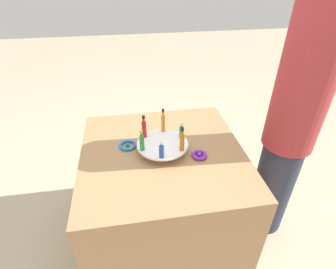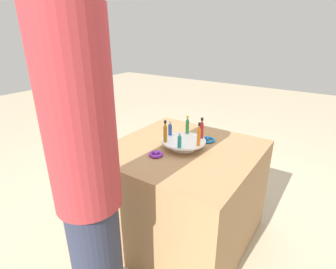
% 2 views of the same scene
% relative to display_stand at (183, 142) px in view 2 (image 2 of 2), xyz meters
% --- Properties ---
extents(ground_plane, '(12.00, 12.00, 0.00)m').
position_rel_display_stand_xyz_m(ground_plane, '(0.00, 0.00, -0.77)').
color(ground_plane, tan).
extents(party_table, '(0.95, 0.95, 0.73)m').
position_rel_display_stand_xyz_m(party_table, '(0.00, 0.00, -0.41)').
color(party_table, '#9E754C').
rests_on(party_table, ground_plane).
extents(display_stand, '(0.30, 0.30, 0.06)m').
position_rel_display_stand_xyz_m(display_stand, '(0.00, 0.00, 0.00)').
color(display_stand, white).
rests_on(display_stand, party_table).
extents(bottle_amber, '(0.03, 0.03, 0.15)m').
position_rel_display_stand_xyz_m(bottle_amber, '(-0.10, 0.08, 0.09)').
color(bottle_amber, '#AD6B19').
rests_on(bottle_amber, display_stand).
extents(bottle_teal, '(0.03, 0.03, 0.10)m').
position_rel_display_stand_xyz_m(bottle_teal, '(-0.12, -0.04, 0.07)').
color(bottle_teal, teal).
rests_on(bottle_teal, display_stand).
extents(bottle_orange, '(0.02, 0.02, 0.15)m').
position_rel_display_stand_xyz_m(bottle_orange, '(-0.02, -0.12, 0.09)').
color(bottle_orange, orange).
rests_on(bottle_orange, display_stand).
extents(bottle_red, '(0.03, 0.03, 0.14)m').
position_rel_display_stand_xyz_m(bottle_red, '(0.10, -0.08, 0.08)').
color(bottle_red, '#B21E23').
rests_on(bottle_red, display_stand).
extents(bottle_green, '(0.03, 0.03, 0.13)m').
position_rel_display_stand_xyz_m(bottle_green, '(0.12, 0.04, 0.08)').
color(bottle_green, '#288438').
rests_on(bottle_green, display_stand).
extents(bottle_blue, '(0.03, 0.03, 0.10)m').
position_rel_display_stand_xyz_m(bottle_blue, '(0.02, 0.12, 0.07)').
color(bottle_blue, '#234CAD').
rests_on(bottle_blue, display_stand).
extents(ribbon_bow_blue, '(0.11, 0.11, 0.02)m').
position_rel_display_stand_xyz_m(ribbon_bow_blue, '(0.20, -0.08, -0.03)').
color(ribbon_bow_blue, blue).
rests_on(ribbon_bow_blue, party_table).
extents(ribbon_bow_purple, '(0.09, 0.09, 0.03)m').
position_rel_display_stand_xyz_m(ribbon_bow_purple, '(-0.20, 0.08, -0.03)').
color(ribbon_bow_purple, purple).
rests_on(ribbon_bow_purple, party_table).
extents(person_figure, '(0.30, 0.30, 1.74)m').
position_rel_display_stand_xyz_m(person_figure, '(-0.76, 0.04, 0.11)').
color(person_figure, '#282D42').
rests_on(person_figure, ground_plane).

